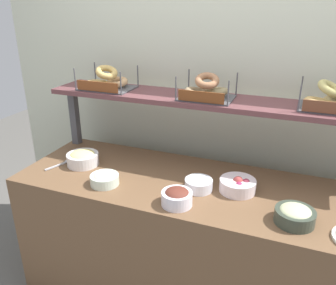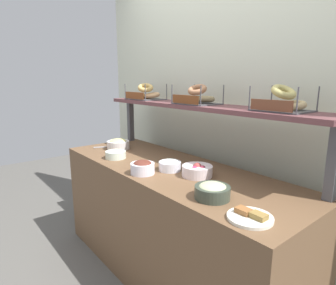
% 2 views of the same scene
% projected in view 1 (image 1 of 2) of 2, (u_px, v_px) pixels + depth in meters
% --- Properties ---
extents(back_wall, '(3.23, 0.06, 2.40)m').
position_uv_depth(back_wall, '(218.00, 99.00, 2.31)').
color(back_wall, beige).
rests_on(back_wall, ground_plane).
extents(deli_counter, '(2.03, 0.70, 0.85)m').
position_uv_depth(deli_counter, '(189.00, 244.00, 2.13)').
color(deli_counter, brown).
rests_on(deli_counter, ground_plane).
extents(shelf_riser_left, '(0.05, 0.05, 0.40)m').
position_uv_depth(shelf_riser_left, '(75.00, 117.00, 2.45)').
color(shelf_riser_left, '#4C4C51').
rests_on(shelf_riser_left, deli_counter).
extents(upper_shelf, '(1.99, 0.32, 0.03)m').
position_uv_depth(upper_shelf, '(207.00, 100.00, 2.04)').
color(upper_shelf, brown).
rests_on(upper_shelf, shelf_riser_left).
extents(bowl_potato_salad, '(0.16, 0.16, 0.07)m').
position_uv_depth(bowl_potato_salad, '(105.00, 179.00, 1.95)').
color(bowl_potato_salad, silver).
rests_on(bowl_potato_salad, deli_counter).
extents(bowl_cream_cheese, '(0.15, 0.15, 0.08)m').
position_uv_depth(bowl_cream_cheese, '(199.00, 183.00, 1.89)').
color(bowl_cream_cheese, white).
rests_on(bowl_cream_cheese, deli_counter).
extents(bowl_chocolate_spread, '(0.16, 0.16, 0.09)m').
position_uv_depth(bowl_chocolate_spread, '(177.00, 197.00, 1.75)').
color(bowl_chocolate_spread, white).
rests_on(bowl_chocolate_spread, deli_counter).
extents(bowl_tuna_salad, '(0.19, 0.19, 0.08)m').
position_uv_depth(bowl_tuna_salad, '(295.00, 215.00, 1.61)').
color(bowl_tuna_salad, '#394337').
rests_on(bowl_tuna_salad, deli_counter).
extents(bowl_egg_salad, '(0.20, 0.20, 0.09)m').
position_uv_depth(bowl_egg_salad, '(83.00, 158.00, 2.18)').
color(bowl_egg_salad, white).
rests_on(bowl_egg_salad, deli_counter).
extents(bowl_beet_salad, '(0.20, 0.20, 0.09)m').
position_uv_depth(bowl_beet_salad, '(238.00, 185.00, 1.88)').
color(bowl_beet_salad, white).
rests_on(bowl_beet_salad, deli_counter).
extents(serving_spoon_near_plate, '(0.08, 0.17, 0.01)m').
position_uv_depth(serving_spoon_near_plate, '(62.00, 164.00, 2.19)').
color(serving_spoon_near_plate, '#B7B7BC').
rests_on(serving_spoon_near_plate, deli_counter).
extents(bagel_basket_sesame, '(0.33, 0.25, 0.15)m').
position_uv_depth(bagel_basket_sesame, '(107.00, 81.00, 2.23)').
color(bagel_basket_sesame, '#4C4C51').
rests_on(bagel_basket_sesame, upper_shelf).
extents(bagel_basket_everything, '(0.31, 0.26, 0.15)m').
position_uv_depth(bagel_basket_everything, '(206.00, 90.00, 2.00)').
color(bagel_basket_everything, '#4C4C51').
rests_on(bagel_basket_everything, upper_shelf).
extents(bagel_basket_plain, '(0.30, 0.25, 0.16)m').
position_uv_depth(bagel_basket_plain, '(328.00, 100.00, 1.81)').
color(bagel_basket_plain, '#4C4C51').
rests_on(bagel_basket_plain, upper_shelf).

